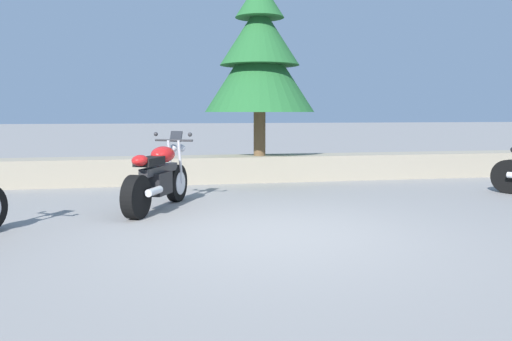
% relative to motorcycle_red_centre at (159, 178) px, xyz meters
% --- Properties ---
extents(ground_plane, '(120.00, 120.00, 0.00)m').
position_rel_motorcycle_red_centre_xyz_m(ground_plane, '(1.37, -1.91, -0.49)').
color(ground_plane, gray).
extents(stone_wall, '(36.00, 0.80, 0.55)m').
position_rel_motorcycle_red_centre_xyz_m(stone_wall, '(1.37, 2.89, -0.21)').
color(stone_wall, gray).
rests_on(stone_wall, ground).
extents(motorcycle_red_centre, '(1.08, 1.94, 1.18)m').
position_rel_motorcycle_red_centre_xyz_m(motorcycle_red_centre, '(0.00, 0.00, 0.00)').
color(motorcycle_red_centre, black).
rests_on(motorcycle_red_centre, ground).
extents(pine_tree_mid_left, '(2.34, 2.34, 3.70)m').
position_rel_motorcycle_red_centre_xyz_m(pine_tree_mid_left, '(2.14, 2.87, 2.17)').
color(pine_tree_mid_left, brown).
rests_on(pine_tree_mid_left, stone_wall).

